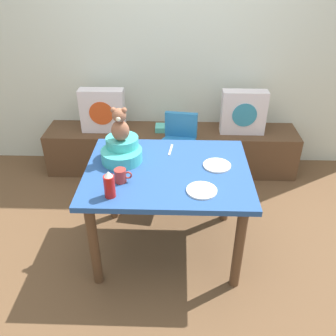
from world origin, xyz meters
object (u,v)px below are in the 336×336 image
object	(u,v)px
dining_table	(168,182)
infant_seat_teal	(122,151)
dinner_plate_far	(202,190)
ketchup_bottle	(109,185)
pillow_floral_left	(103,111)
highchair	(179,145)
teddy_bear	(120,125)
dinner_plate_near	(217,165)
pillow_floral_right	(243,112)
coffee_mug	(121,176)
book_stack	(165,128)

from	to	relation	value
dining_table	infant_seat_teal	xyz separation A→B (m)	(-0.34, 0.13, 0.18)
dining_table	dinner_plate_far	xyz separation A→B (m)	(0.23, -0.26, 0.12)
dinner_plate_far	ketchup_bottle	bearing A→B (deg)	-172.95
pillow_floral_left	dining_table	xyz separation A→B (m)	(0.69, -1.19, -0.05)
highchair	dinner_plate_far	distance (m)	1.06
ketchup_bottle	dinner_plate_far	size ratio (longest dim) A/B	0.92
pillow_floral_left	teddy_bear	bearing A→B (deg)	-71.49
dining_table	teddy_bear	world-z (taller)	teddy_bear
pillow_floral_left	dinner_plate_far	bearing A→B (deg)	-57.44
pillow_floral_left	dinner_plate_near	size ratio (longest dim) A/B	2.20
highchair	dinner_plate_near	world-z (taller)	highchair
highchair	pillow_floral_right	bearing A→B (deg)	33.15
highchair	teddy_bear	distance (m)	0.91
highchair	dinner_plate_far	size ratio (longest dim) A/B	3.95
infant_seat_teal	ketchup_bottle	xyz separation A→B (m)	(-0.01, -0.46, 0.02)
pillow_floral_left	pillow_floral_right	bearing A→B (deg)	0.00
pillow_floral_right	dinner_plate_far	distance (m)	1.52
teddy_bear	infant_seat_teal	bearing A→B (deg)	90.00
infant_seat_teal	dinner_plate_near	bearing A→B (deg)	-6.25
highchair	ketchup_bottle	xyz separation A→B (m)	(-0.43, -1.10, 0.31)
infant_seat_teal	ketchup_bottle	world-z (taller)	ketchup_bottle
highchair	coffee_mug	xyz separation A→B (m)	(-0.39, -0.93, 0.27)
dining_table	dinner_plate_far	world-z (taller)	dinner_plate_far
book_stack	dinner_plate_far	bearing A→B (deg)	-78.66
pillow_floral_left	highchair	distance (m)	0.89
pillow_floral_right	infant_seat_teal	bearing A→B (deg)	-135.09
ketchup_bottle	pillow_floral_right	bearing A→B (deg)	54.78
dining_table	dinner_plate_far	distance (m)	0.36
ketchup_bottle	coffee_mug	size ratio (longest dim) A/B	1.54
book_stack	teddy_bear	size ratio (longest dim) A/B	0.80
book_stack	dinner_plate_near	size ratio (longest dim) A/B	1.00
pillow_floral_right	ketchup_bottle	distance (m)	1.86
dining_table	pillow_floral_right	bearing A→B (deg)	58.83
dinner_plate_far	book_stack	bearing A→B (deg)	101.34
pillow_floral_right	dining_table	size ratio (longest dim) A/B	0.38
pillow_floral_left	infant_seat_teal	bearing A→B (deg)	-71.48
pillow_floral_left	dinner_plate_far	distance (m)	1.71
coffee_mug	pillow_floral_left	bearing A→B (deg)	105.94
teddy_bear	dining_table	bearing A→B (deg)	-21.33
dinner_plate_far	dinner_plate_near	bearing A→B (deg)	68.27
pillow_floral_right	coffee_mug	bearing A→B (deg)	-127.23
highchair	dinner_plate_far	world-z (taller)	highchair
pillow_floral_left	highchair	world-z (taller)	pillow_floral_left
teddy_bear	dinner_plate_far	world-z (taller)	teddy_bear
teddy_bear	pillow_floral_right	bearing A→B (deg)	44.92
pillow_floral_left	pillow_floral_right	xyz separation A→B (m)	(1.41, 0.00, 0.00)
pillow_floral_left	infant_seat_teal	distance (m)	1.12
dining_table	dinner_plate_near	xyz separation A→B (m)	(0.35, 0.06, 0.12)
pillow_floral_right	ketchup_bottle	size ratio (longest dim) A/B	2.38
coffee_mug	pillow_floral_right	bearing A→B (deg)	52.77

